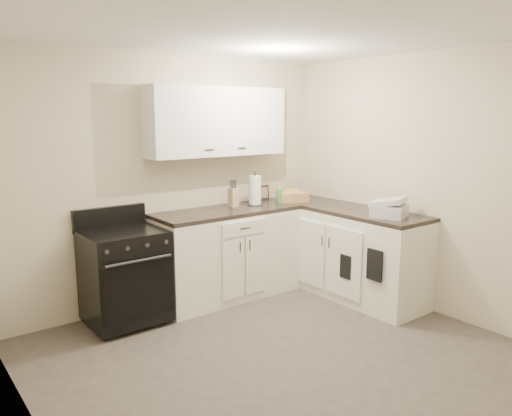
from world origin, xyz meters
TOP-DOWN VIEW (x-y plane):
  - floor at (0.00, 0.00)m, footprint 3.60×3.60m
  - ceiling at (0.00, 0.00)m, footprint 3.60×3.60m
  - wall_back at (0.00, 1.80)m, footprint 3.60×0.00m
  - wall_right at (1.80, 0.00)m, footprint 0.00×3.60m
  - wall_left at (-1.80, 0.00)m, footprint 0.00×3.60m
  - base_cabinets_back at (0.43, 1.50)m, footprint 1.55×0.60m
  - base_cabinets_right at (1.50, 0.85)m, footprint 0.60×1.90m
  - countertop_back at (0.43, 1.50)m, footprint 1.55×0.60m
  - countertop_right at (1.50, 0.85)m, footprint 0.60×1.90m
  - upper_cabinets at (0.43, 1.65)m, footprint 1.55×0.30m
  - stove at (-0.72, 1.48)m, footprint 0.69×0.59m
  - knife_block at (0.58, 1.59)m, footprint 0.10×0.09m
  - paper_towel at (0.82, 1.53)m, footprint 0.16×0.16m
  - soap_bottle at (1.12, 1.47)m, footprint 0.07×0.07m
  - picture_frame at (1.12, 1.76)m, footprint 0.14×0.06m
  - wicker_basket at (1.29, 1.45)m, footprint 0.38×0.33m
  - countertop_grill at (1.47, 0.24)m, footprint 0.42×0.40m
  - oven_mitt_near at (1.18, 0.16)m, footprint 0.02×0.17m
  - oven_mitt_far at (1.18, 0.52)m, footprint 0.02×0.14m

SIDE VIEW (x-z plane):
  - floor at x=0.00m, z-range 0.00..0.00m
  - oven_mitt_far at x=1.18m, z-range 0.30..0.54m
  - base_cabinets_back at x=0.43m, z-range 0.00..0.90m
  - base_cabinets_right at x=1.50m, z-range 0.00..0.90m
  - stove at x=-0.72m, z-range 0.04..0.88m
  - oven_mitt_near at x=1.18m, z-range 0.38..0.67m
  - countertop_back at x=0.43m, z-range 0.90..0.94m
  - countertop_right at x=1.50m, z-range 0.90..0.94m
  - wicker_basket at x=1.29m, z-range 0.94..1.05m
  - countertop_grill at x=1.47m, z-range 0.94..1.06m
  - soap_bottle at x=1.12m, z-range 0.94..1.10m
  - picture_frame at x=1.12m, z-range 0.94..1.11m
  - knife_block at x=0.58m, z-range 0.94..1.14m
  - paper_towel at x=0.82m, z-range 0.94..1.26m
  - wall_back at x=0.00m, z-range -0.55..3.05m
  - wall_right at x=1.80m, z-range -0.55..3.05m
  - wall_left at x=-1.80m, z-range -0.55..3.05m
  - upper_cabinets at x=0.43m, z-range 1.49..2.19m
  - ceiling at x=0.00m, z-range 2.50..2.50m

